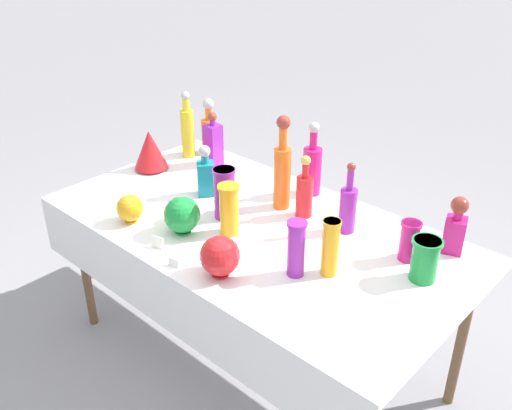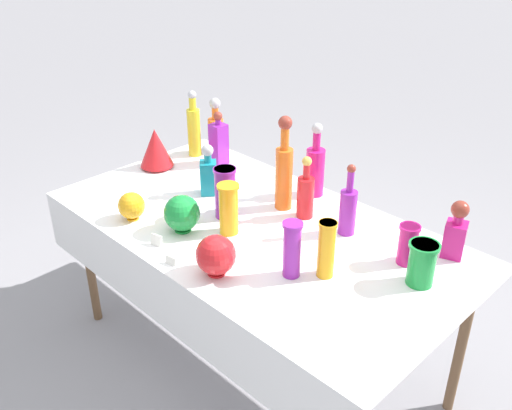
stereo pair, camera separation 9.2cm
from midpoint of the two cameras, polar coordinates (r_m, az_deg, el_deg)
name	(u,v)px [view 1 (the left image)]	position (r m, az deg, el deg)	size (l,w,h in m)	color
ground_plane	(256,358)	(2.91, -0.93, -15.06)	(40.00, 40.00, 0.00)	gray
display_table	(251,240)	(2.46, -1.58, -3.49)	(1.84, 0.98, 0.76)	white
tall_bottle_0	(282,170)	(2.52, 1.61, 3.52)	(0.08, 0.08, 0.44)	orange
tall_bottle_1	(312,167)	(2.67, 4.65, 3.81)	(0.09, 0.09, 0.36)	#C61972
tall_bottle_2	(187,130)	(3.09, -7.72, 7.48)	(0.07, 0.07, 0.36)	yellow
tall_bottle_3	(348,207)	(2.38, 8.09, -0.19)	(0.07, 0.07, 0.31)	purple
tall_bottle_4	(304,193)	(2.48, 3.82, 1.18)	(0.07, 0.07, 0.29)	red
tall_bottle_5	(209,131)	(3.13, -5.54, 7.36)	(0.08, 0.08, 0.31)	orange
square_decanter_0	(456,227)	(2.34, 18.29, -2.11)	(0.10, 0.10, 0.24)	#C61972
square_decanter_1	(205,174)	(2.68, -6.06, 3.10)	(0.11, 0.11, 0.25)	teal
square_decanter_2	(213,142)	(2.99, -5.18, 6.25)	(0.08, 0.08, 0.29)	purple
slender_vase_0	(229,208)	(2.35, -3.83, -0.32)	(0.09, 0.09, 0.22)	orange
slender_vase_1	(409,240)	(2.25, 13.97, -3.40)	(0.08, 0.08, 0.16)	#C61972
slender_vase_2	(296,247)	(2.09, 2.79, -4.24)	(0.08, 0.08, 0.22)	purple
slender_vase_3	(224,192)	(2.47, -4.24, 1.29)	(0.10, 0.10, 0.23)	purple
slender_vase_4	(425,258)	(2.15, 15.37, -5.18)	(0.11, 0.11, 0.17)	#198C38
slender_vase_5	(330,246)	(2.10, 6.21, -4.13)	(0.07, 0.07, 0.23)	orange
fluted_vase_0	(150,149)	(2.98, -11.43, 5.47)	(0.17, 0.17, 0.21)	red
round_bowl_0	(182,215)	(2.39, -8.50, -0.99)	(0.15, 0.15, 0.16)	#198C38
round_bowl_1	(130,208)	(2.52, -13.51, -0.33)	(0.12, 0.12, 0.13)	orange
round_bowl_2	(220,256)	(2.11, -4.87, -5.12)	(0.15, 0.15, 0.16)	red
price_tag_left	(158,242)	(2.33, -10.93, -3.71)	(0.05, 0.01, 0.05)	white
price_tag_center	(174,263)	(2.21, -9.41, -5.72)	(0.05, 0.01, 0.03)	white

